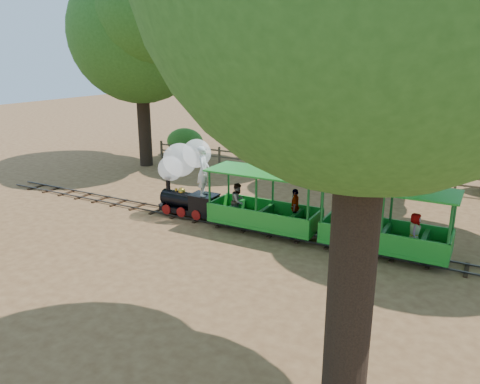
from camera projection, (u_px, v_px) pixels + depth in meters
The scene contains 12 objects.
ground at pixel (224, 224), 16.93m from camera, with size 90.00×90.00×0.00m, color #986C41.
track at pixel (224, 222), 16.91m from camera, with size 22.00×1.00×0.10m.
locomotive at pixel (185, 172), 17.26m from camera, with size 2.64×1.24×3.03m.
carriage_front at pixel (264, 209), 15.94m from camera, with size 3.93×1.61×2.04m.
carriage_rear at pixel (386, 230), 14.09m from camera, with size 3.93×1.61×2.04m.
oak_nw at pixel (139, 25), 23.91m from camera, with size 8.94×7.87×10.53m.
oak_nc at pixel (283, 25), 23.84m from camera, with size 7.52×6.62×10.05m.
oak_ne at pixel (435, 25), 18.80m from camera, with size 6.96×6.12×9.54m.
fence at pixel (304, 164), 23.49m from camera, with size 18.10×0.10×1.00m.
shrub_west at pixel (185, 142), 28.30m from camera, with size 2.35×1.80×1.62m, color #2D6B1E.
shrub_mid_w at pixel (345, 156), 23.70m from camera, with size 2.76×2.12×1.91m, color #2D6B1E.
shrub_mid_e at pixel (379, 163), 22.98m from camera, with size 2.20×1.69×1.52m, color #2D6B1E.
Camera 1 is at (8.15, -13.67, 5.90)m, focal length 35.00 mm.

